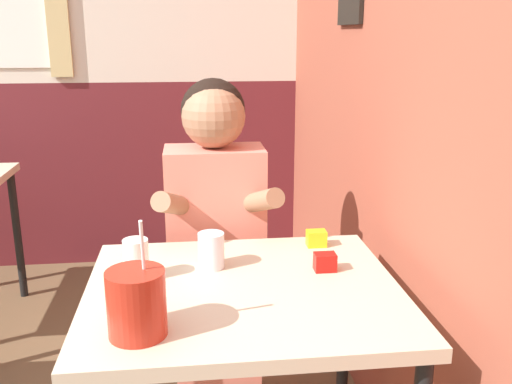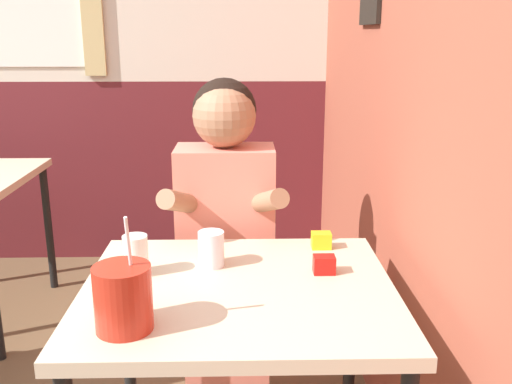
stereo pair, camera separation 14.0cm
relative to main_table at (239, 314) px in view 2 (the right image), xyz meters
The scene contains 9 objects.
brick_wall_right 1.19m from the main_table, 55.97° to the left, with size 0.08×4.45×2.70m.
back_wall 2.35m from the main_table, 113.56° to the left, with size 5.77×0.09×2.70m.
main_table is the anchor object (origin of this frame).
person_seated 0.53m from the main_table, 95.11° to the left, with size 0.42×0.41×1.23m.
cocktail_pitcher 0.37m from the main_table, 139.34° to the right, with size 0.13×0.13×0.27m.
glass_near_pitcher 0.21m from the main_table, 119.06° to the left, with size 0.07×0.07×0.10m.
glass_center 0.32m from the main_table, 163.33° to the left, with size 0.07×0.07×0.11m.
condiment_ketchup 0.27m from the main_table, 18.74° to the left, with size 0.06×0.04×0.05m.
condiment_mustard 0.39m from the main_table, 46.75° to the left, with size 0.06×0.04×0.05m.
Camera 2 is at (0.89, -0.95, 1.37)m, focal length 40.00 mm.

